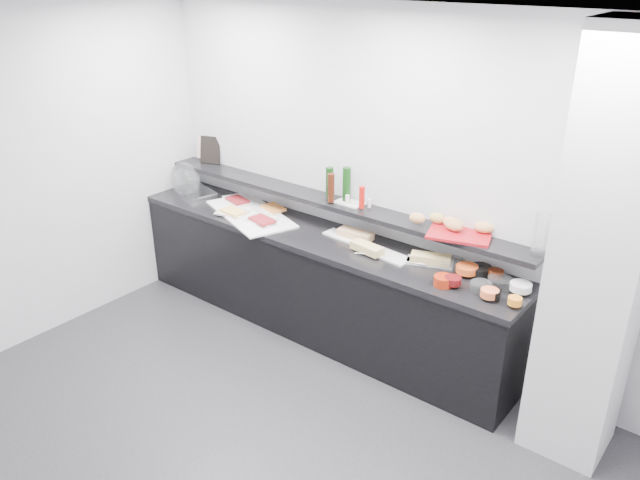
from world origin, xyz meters
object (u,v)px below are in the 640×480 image
Objects in this scene: condiment_tray at (350,203)px; carafe at (541,235)px; bread_tray at (460,234)px; cloche_base at (196,192)px; framed_print at (210,150)px; sandwich_plate_mid at (388,255)px.

carafe is at bearing 0.22° from condiment_tray.
cloche_base is at bearing 166.05° from bread_tray.
carafe is (3.26, -0.06, 0.02)m from framed_print.
cloche_base is 1.69× the size of condiment_tray.
bread_tray reaches higher than cloche_base.
sandwich_plate_mid is at bearing -27.13° from framed_print.
sandwich_plate_mid is (2.18, -0.01, -0.01)m from cloche_base.
condiment_tray is at bearing 21.79° from cloche_base.
cloche_base is at bearing -105.52° from framed_print.
framed_print is at bearing 178.86° from carafe.
bread_tray is at bearing 18.95° from cloche_base.
framed_print is 2.70m from bread_tray.
framed_print is at bearing 179.24° from sandwich_plate_mid.
bread_tray is 1.46× the size of carafe.
carafe is (3.24, 0.17, 0.38)m from cloche_base.
cloche_base is at bearing -173.56° from condiment_tray.
carafe is (1.56, -0.00, 0.14)m from condiment_tray.
cloche_base is 1.53× the size of framed_print.
cloche_base is 2.69m from bread_tray.
cloche_base is at bearing -174.59° from sandwich_plate_mid.
carafe is (1.05, 0.19, 0.39)m from sandwich_plate_mid.
condiment_tray is 1.56m from carafe.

